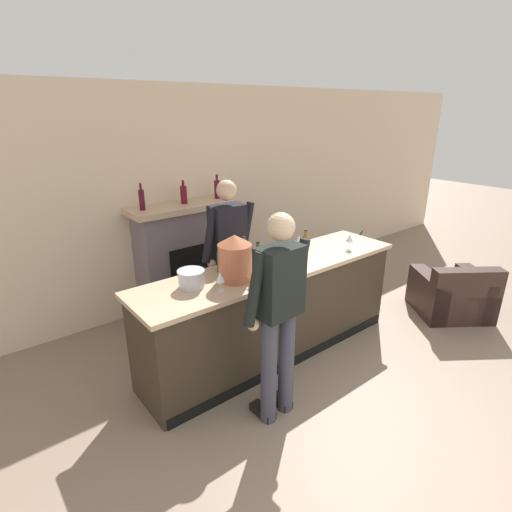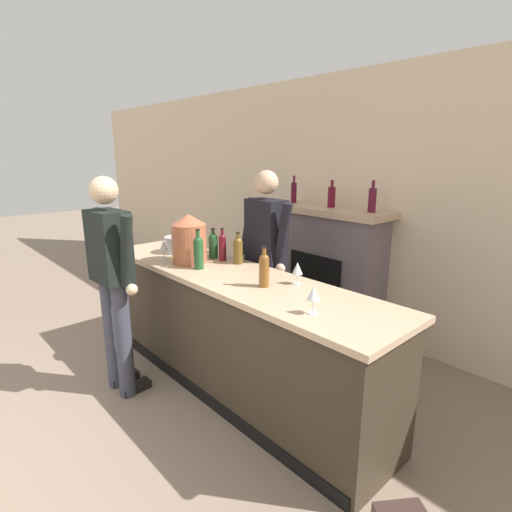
{
  "view_description": "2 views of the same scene",
  "coord_description": "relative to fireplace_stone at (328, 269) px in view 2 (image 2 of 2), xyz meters",
  "views": [
    {
      "loc": [
        -2.44,
        -0.4,
        2.47
      ],
      "look_at": [
        -0.11,
        2.52,
        1.08
      ],
      "focal_mm": 28.0,
      "sensor_mm": 36.0,
      "label": 1
    },
    {
      "loc": [
        2.37,
        0.46,
        1.94
      ],
      "look_at": [
        -0.03,
        2.64,
        1.1
      ],
      "focal_mm": 28.0,
      "sensor_mm": 36.0,
      "label": 2
    }
  ],
  "objects": [
    {
      "name": "wall_back_panel",
      "position": [
        0.19,
        0.26,
        0.67
      ],
      "size": [
        12.0,
        0.07,
        2.75
      ],
      "color": "beige",
      "rests_on": "ground_plane"
    },
    {
      "name": "bar_counter",
      "position": [
        0.18,
        -1.49,
        -0.2
      ],
      "size": [
        2.95,
        0.72,
        1.0
      ],
      "color": "#392E22",
      "rests_on": "ground_plane"
    },
    {
      "name": "fireplace_stone",
      "position": [
        0.0,
        0.0,
        0.0
      ],
      "size": [
        1.36,
        0.52,
        1.69
      ],
      "color": "slate",
      "rests_on": "ground_plane"
    },
    {
      "name": "person_customer",
      "position": [
        -0.4,
        -2.22,
        0.28
      ],
      "size": [
        0.66,
        0.32,
        1.77
      ],
      "color": "#3C3E4C",
      "rests_on": "ground_plane"
    },
    {
      "name": "person_bartender",
      "position": [
        0.01,
        -0.95,
        0.29
      ],
      "size": [
        0.66,
        0.31,
        1.79
      ],
      "color": "#3F3C4C",
      "rests_on": "ground_plane"
    },
    {
      "name": "copper_dispenser",
      "position": [
        -0.33,
        -1.54,
        0.51
      ],
      "size": [
        0.31,
        0.34,
        0.43
      ],
      "color": "#B86241",
      "rests_on": "bar_counter"
    },
    {
      "name": "ice_bucket_steel",
      "position": [
        -0.72,
        -1.44,
        0.38
      ],
      "size": [
        0.24,
        0.24,
        0.16
      ],
      "color": "silver",
      "rests_on": "bar_counter"
    },
    {
      "name": "wine_bottle_burgundy_dark",
      "position": [
        0.58,
        -1.51,
        0.43
      ],
      "size": [
        0.07,
        0.07,
        0.3
      ],
      "color": "brown",
      "rests_on": "bar_counter"
    },
    {
      "name": "wine_bottle_rose_blush",
      "position": [
        -0.02,
        -1.26,
        0.43
      ],
      "size": [
        0.08,
        0.08,
        0.28
      ],
      "color": "brown",
      "rests_on": "bar_counter"
    },
    {
      "name": "wine_bottle_riesling_slim",
      "position": [
        -0.11,
        -1.6,
        0.45
      ],
      "size": [
        0.08,
        0.08,
        0.34
      ],
      "color": "#215129",
      "rests_on": "bar_counter"
    },
    {
      "name": "wine_bottle_chardonnay_pale",
      "position": [
        -0.32,
        -1.3,
        0.43
      ],
      "size": [
        0.08,
        0.08,
        0.27
      ],
      "color": "#20552C",
      "rests_on": "bar_counter"
    },
    {
      "name": "wine_bottle_cabernet_heavy",
      "position": [
        -0.19,
        -1.29,
        0.43
      ],
      "size": [
        0.07,
        0.07,
        0.3
      ],
      "color": "maroon",
      "rests_on": "bar_counter"
    },
    {
      "name": "wine_glass_by_dispenser",
      "position": [
        0.7,
        -1.29,
        0.41
      ],
      "size": [
        0.08,
        0.08,
        0.16
      ],
      "color": "silver",
      "rests_on": "bar_counter"
    },
    {
      "name": "wine_glass_front_left",
      "position": [
        -0.57,
        -1.66,
        0.42
      ],
      "size": [
        0.08,
        0.08,
        0.18
      ],
      "color": "silver",
      "rests_on": "bar_counter"
    },
    {
      "name": "wine_glass_near_bucket",
      "position": [
        1.14,
        -1.64,
        0.42
      ],
      "size": [
        0.08,
        0.08,
        0.17
      ],
      "color": "silver",
      "rests_on": "bar_counter"
    }
  ]
}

